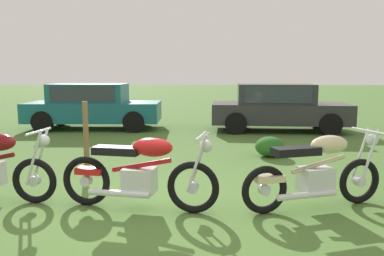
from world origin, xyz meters
TOP-DOWN VIEW (x-y plane):
  - ground_plane at (0.00, 0.00)m, footprint 120.00×120.00m
  - motorcycle_red at (-0.03, -0.13)m, footprint 2.09×0.64m
  - motorcycle_cream at (2.23, 0.06)m, footprint 1.92×0.97m
  - car_teal at (-3.00, 7.17)m, footprint 4.23×2.06m
  - car_charcoal at (2.81, 7.08)m, footprint 4.12×1.99m
  - shrub_low at (2.08, 3.24)m, footprint 0.61×0.63m
  - fence_post_wooden at (-1.40, 1.87)m, footprint 0.10×0.10m

SIDE VIEW (x-z plane):
  - ground_plane at x=0.00m, z-range 0.00..0.00m
  - shrub_low at x=2.08m, z-range 0.00..0.42m
  - motorcycle_red at x=-0.03m, z-range -0.03..0.99m
  - motorcycle_cream at x=2.23m, z-range -0.03..0.99m
  - fence_post_wooden at x=-1.40m, z-range 0.00..1.25m
  - car_teal at x=-3.00m, z-range 0.08..1.51m
  - car_charcoal at x=2.81m, z-range 0.08..1.51m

